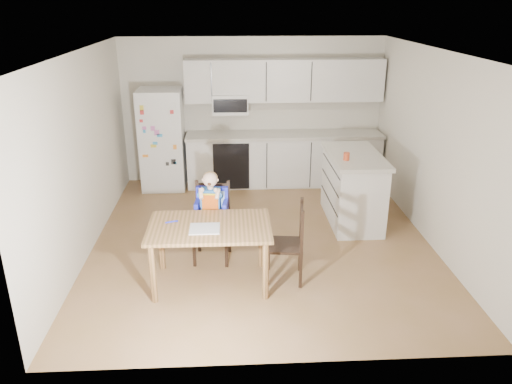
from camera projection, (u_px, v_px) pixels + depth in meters
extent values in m
cube|color=olive|center=(261.00, 240.00, 6.85)|extent=(4.50, 5.00, 0.01)
cube|color=beige|center=(253.00, 111.00, 8.72)|extent=(4.50, 0.02, 2.50)
cube|color=beige|center=(84.00, 155.00, 6.28)|extent=(0.02, 5.00, 2.50)
cube|color=beige|center=(434.00, 149.00, 6.50)|extent=(0.02, 5.00, 2.50)
cube|color=white|center=(262.00, 51.00, 5.94)|extent=(4.50, 5.00, 0.01)
cube|color=silver|center=(163.00, 139.00, 8.46)|extent=(0.72, 0.70, 1.70)
cube|color=silver|center=(284.00, 160.00, 8.76)|extent=(3.34, 0.60, 0.86)
cube|color=beige|center=(284.00, 135.00, 8.59)|extent=(3.37, 0.62, 0.05)
cube|color=black|center=(231.00, 167.00, 8.43)|extent=(0.60, 0.02, 0.80)
cube|color=silver|center=(284.00, 80.00, 8.39)|extent=(3.34, 0.34, 0.70)
cube|color=silver|center=(230.00, 104.00, 8.45)|extent=(0.60, 0.38, 0.33)
cube|color=silver|center=(353.00, 190.00, 7.26)|extent=(0.66, 1.33, 0.97)
cube|color=beige|center=(355.00, 156.00, 7.07)|extent=(0.73, 1.39, 0.06)
cylinder|color=#D44B25|center=(347.00, 156.00, 6.78)|extent=(0.08, 0.08, 0.11)
cube|color=brown|center=(209.00, 227.00, 5.55)|extent=(1.37, 0.88, 0.04)
cylinder|color=brown|center=(153.00, 274.00, 5.32)|extent=(0.07, 0.07, 0.69)
cylinder|color=brown|center=(161.00, 243.00, 5.99)|extent=(0.07, 0.07, 0.69)
cylinder|color=brown|center=(266.00, 271.00, 5.38)|extent=(0.07, 0.07, 0.69)
cylinder|color=brown|center=(261.00, 240.00, 6.05)|extent=(0.07, 0.07, 0.69)
cube|color=#ADAEB2|center=(205.00, 229.00, 5.45)|extent=(0.33, 0.28, 0.01)
cylinder|color=#2128C2|center=(171.00, 222.00, 5.61)|extent=(0.12, 0.06, 0.02)
cube|color=black|center=(212.00, 226.00, 6.18)|extent=(0.47, 0.47, 0.03)
cube|color=black|center=(194.00, 250.00, 6.08)|extent=(0.04, 0.04, 0.43)
cube|color=black|center=(199.00, 236.00, 6.45)|extent=(0.04, 0.04, 0.43)
cube|color=black|center=(226.00, 251.00, 6.07)|extent=(0.04, 0.04, 0.43)
cube|color=black|center=(229.00, 236.00, 6.44)|extent=(0.04, 0.04, 0.43)
cube|color=black|center=(213.00, 200.00, 6.26)|extent=(0.44, 0.08, 0.52)
cube|color=#2128C2|center=(212.00, 221.00, 6.15)|extent=(0.43, 0.39, 0.10)
cube|color=#2128C2|center=(212.00, 200.00, 6.20)|extent=(0.40, 0.10, 0.35)
cube|color=#549ADB|center=(211.00, 218.00, 6.11)|extent=(0.33, 0.29, 0.02)
cube|color=#194E98|center=(211.00, 199.00, 6.05)|extent=(0.24, 0.17, 0.27)
cube|color=red|center=(210.00, 202.00, 5.99)|extent=(0.20, 0.03, 0.21)
sphere|color=beige|center=(210.00, 180.00, 5.95)|extent=(0.19, 0.19, 0.18)
ellipsoid|color=olive|center=(210.00, 178.00, 5.95)|extent=(0.19, 0.18, 0.15)
cube|color=black|center=(284.00, 245.00, 5.74)|extent=(0.47, 0.47, 0.03)
cube|color=black|center=(268.00, 254.00, 6.01)|extent=(0.04, 0.04, 0.42)
cube|color=black|center=(300.00, 255.00, 5.99)|extent=(0.04, 0.04, 0.42)
cube|color=black|center=(267.00, 270.00, 5.66)|extent=(0.04, 0.04, 0.42)
cube|color=black|center=(301.00, 271.00, 5.63)|extent=(0.04, 0.04, 0.42)
cube|color=black|center=(302.00, 225.00, 5.63)|extent=(0.08, 0.42, 0.50)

